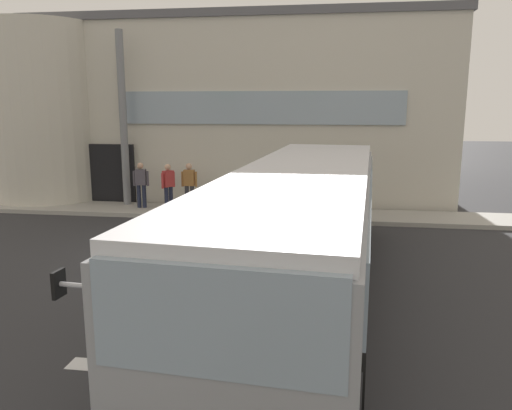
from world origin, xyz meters
TOP-DOWN VIEW (x-y plane):
  - ground_plane at (0.00, 0.00)m, footprint 80.00×90.00m
  - bay_paint_stripes at (2.00, -4.20)m, footprint 4.40×3.96m
  - terminal_building at (-0.66, 11.52)m, footprint 18.39×13.80m
  - boarding_curb at (0.00, 4.80)m, footprint 20.59×2.00m
  - entry_support_column at (-4.01, 5.40)m, footprint 0.28×0.28m
  - bus_main_foreground at (3.19, -2.71)m, footprint 3.92×12.52m
  - passenger_near_column at (-3.21, 4.88)m, footprint 0.59×0.40m
  - passenger_by_doorway at (-2.09, 4.62)m, footprint 0.40×0.50m
  - passenger_at_curb_edge at (-1.41, 4.97)m, footprint 0.59×0.24m

SIDE VIEW (x-z plane):
  - ground_plane at x=0.00m, z-range -0.02..0.00m
  - bay_paint_stripes at x=2.00m, z-range 0.00..0.01m
  - boarding_curb at x=0.00m, z-range 0.00..0.15m
  - passenger_by_doorway at x=-2.09m, z-range 0.24..1.92m
  - passenger_at_curb_edge at x=-1.41m, z-range 0.24..1.92m
  - passenger_near_column at x=-3.21m, z-range 0.28..1.95m
  - bus_main_foreground at x=3.19m, z-range -0.01..2.69m
  - entry_support_column at x=-4.01m, z-range 0.15..6.59m
  - terminal_building at x=-0.66m, z-range -0.01..7.32m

